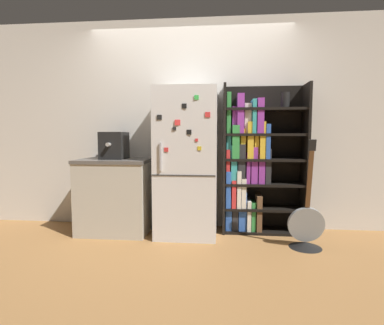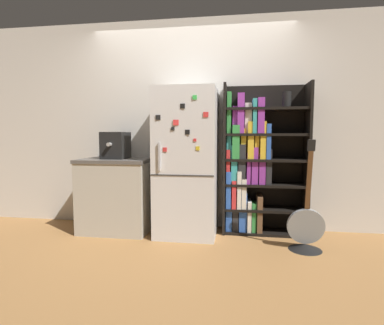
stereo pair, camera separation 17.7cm
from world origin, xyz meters
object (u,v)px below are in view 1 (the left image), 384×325
Objects in this scene: refrigerator at (187,163)px; guitar at (306,232)px; bookshelf at (253,163)px; espresso_machine at (114,145)px.

guitar is (1.28, -0.33, -0.68)m from refrigerator.
refrigerator is 1.51× the size of guitar.
bookshelf is 1.56× the size of guitar.
refrigerator is at bearing -1.22° from espresso_machine.
guitar is (2.15, -0.35, -0.88)m from espresso_machine.
espresso_machine is (-1.65, -0.16, 0.21)m from bookshelf.
bookshelf is at bearing 5.39° from espresso_machine.
bookshelf is at bearing 12.69° from refrigerator.
espresso_machine is at bearing 178.78° from refrigerator.
bookshelf is 4.64× the size of espresso_machine.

